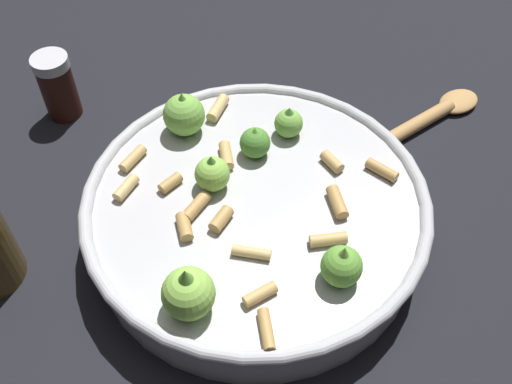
# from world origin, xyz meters

# --- Properties ---
(ground_plane) EXTENTS (2.40, 2.40, 0.00)m
(ground_plane) POSITION_xyz_m (0.00, 0.00, 0.00)
(ground_plane) COLOR black
(cooking_pan) EXTENTS (0.32, 0.32, 0.10)m
(cooking_pan) POSITION_xyz_m (-0.00, -0.00, 0.03)
(cooking_pan) COLOR #B7B7BC
(cooking_pan) RESTS_ON ground
(pepper_shaker) EXTENTS (0.04, 0.04, 0.08)m
(pepper_shaker) POSITION_xyz_m (-0.26, -0.10, 0.04)
(pepper_shaker) COLOR #33140F
(pepper_shaker) RESTS_ON ground
(wooden_spoon) EXTENTS (0.05, 0.22, 0.02)m
(wooden_spoon) POSITION_xyz_m (-0.04, 0.23, 0.01)
(wooden_spoon) COLOR #B2844C
(wooden_spoon) RESTS_ON ground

